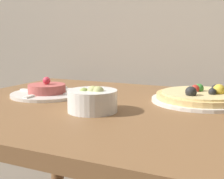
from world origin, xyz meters
The scene contains 4 objects.
dining_table centered at (0.00, 0.40, 0.63)m, with size 1.18×0.81×0.74m.
pizza_plate centered at (0.16, 0.55, 0.75)m, with size 0.30×0.30×0.06m.
tartare_plate centered at (-0.33, 0.43, 0.75)m, with size 0.24×0.24×0.06m.
small_bowl centered at (-0.08, 0.30, 0.77)m, with size 0.13×0.13×0.07m.
Camera 1 is at (0.31, -0.41, 0.94)m, focal length 50.00 mm.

